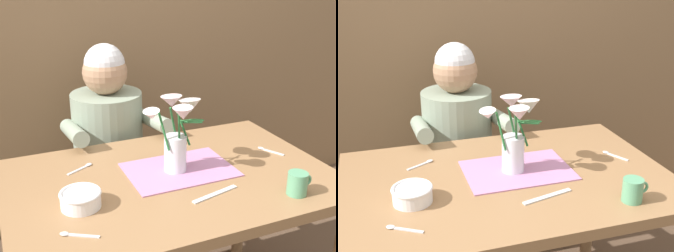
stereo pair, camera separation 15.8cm
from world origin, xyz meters
TOP-DOWN VIEW (x-y plane):
  - wood_panel_backdrop at (0.00, 1.05)m, footprint 4.00×0.10m
  - dining_table at (0.00, 0.00)m, footprint 1.20×0.80m
  - seated_person at (-0.06, 0.62)m, footprint 0.45×0.47m
  - striped_placemat at (0.05, 0.03)m, footprint 0.40×0.28m
  - flower_vase at (0.04, 0.03)m, footprint 0.25×0.22m
  - ceramic_bowl at (-0.35, -0.08)m, footprint 0.14×0.14m
  - dinner_knife at (0.08, -0.18)m, footprint 0.19×0.06m
  - ceramic_mug at (0.34, -0.29)m, footprint 0.09×0.07m
  - spoon_0 at (-0.28, 0.20)m, footprint 0.11×0.07m
  - spoon_1 at (-0.41, -0.23)m, footprint 0.11×0.07m
  - spoon_2 at (0.46, 0.06)m, footprint 0.07×0.11m

SIDE VIEW (x-z plane):
  - seated_person at x=-0.06m, z-range 0.00..1.13m
  - dining_table at x=0.00m, z-range 0.27..1.01m
  - striped_placemat at x=0.05m, z-range 0.74..0.74m
  - dinner_knife at x=0.08m, z-range 0.74..0.74m
  - spoon_0 at x=-0.28m, z-range 0.74..0.75m
  - spoon_1 at x=-0.41m, z-range 0.74..0.75m
  - spoon_2 at x=0.46m, z-range 0.74..0.75m
  - ceramic_bowl at x=-0.35m, z-range 0.74..0.80m
  - ceramic_mug at x=0.34m, z-range 0.74..0.82m
  - flower_vase at x=0.04m, z-range 0.76..1.04m
  - wood_panel_backdrop at x=0.00m, z-range 0.00..2.50m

